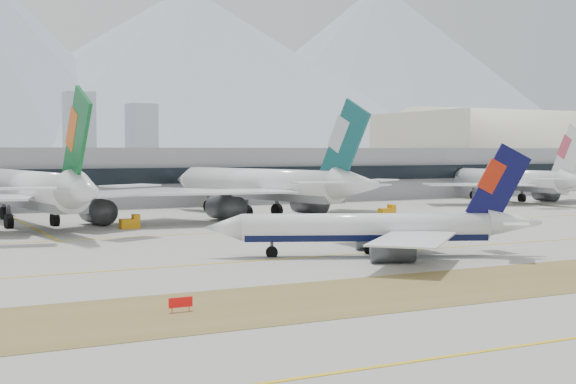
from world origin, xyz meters
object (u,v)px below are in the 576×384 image
widebody_eva (33,192)px  terminal (128,175)px  taxiing_airliner (378,229)px  widebody_cathay (265,187)px  widebody_china_air (514,182)px  hangar (510,187)px

widebody_eva → terminal: bearing=-36.7°
taxiing_airliner → widebody_cathay: widebody_cathay is taller
widebody_china_air → widebody_cathay: bearing=102.5°
widebody_eva → widebody_china_air: (130.34, 14.63, -0.96)m
taxiing_airliner → widebody_cathay: bearing=-78.3°
widebody_cathay → terminal: 59.76m
widebody_china_air → terminal: size_ratio=0.21×
taxiing_airliner → hangar: 211.10m
taxiing_airliner → widebody_eva: widebody_eva is taller
widebody_cathay → widebody_china_air: (81.69, 12.48, -0.86)m
widebody_eva → widebody_china_air: size_ratio=1.16×
widebody_eva → widebody_cathay: size_ratio=1.04×
terminal → widebody_eva: bearing=-120.1°
widebody_cathay → terminal: size_ratio=0.24×
widebody_china_air → hangar: size_ratio=0.66×
widebody_eva → terminal: (34.95, 60.31, 0.87)m
terminal → widebody_cathay: bearing=-76.7°
taxiing_airliner → widebody_china_air: size_ratio=0.73×
taxiing_airliner → widebody_china_air: bearing=-117.1°
hangar → taxiing_airliner: bearing=-137.2°
terminal → hangar: 156.05m
taxiing_airliner → hangar: hangar is taller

